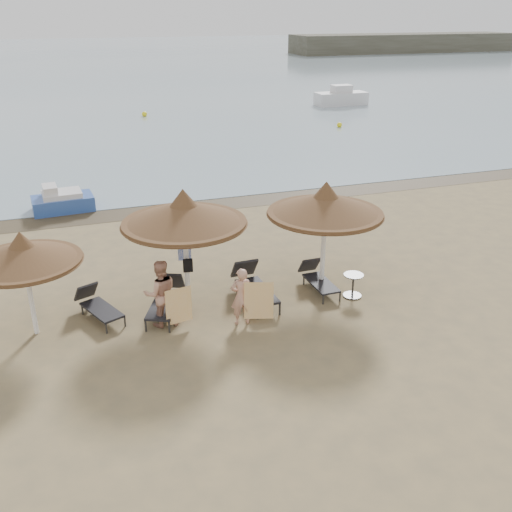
{
  "coord_description": "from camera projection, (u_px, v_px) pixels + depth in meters",
  "views": [
    {
      "loc": [
        -2.93,
        -11.09,
        6.98
      ],
      "look_at": [
        1.24,
        1.2,
        1.33
      ],
      "focal_mm": 40.0,
      "sensor_mm": 36.0,
      "label": 1
    }
  ],
  "objects": [
    {
      "name": "lounger_near_right",
      "position": [
        253.0,
        285.0,
        14.79
      ],
      "size": [
        0.74,
        2.0,
        0.88
      ],
      "rotation": [
        0.0,
        0.0,
        0.04
      ],
      "color": "#323233",
      "rests_on": "ground"
    },
    {
      "name": "person_left",
      "position": [
        160.0,
        288.0,
        13.33
      ],
      "size": [
        0.9,
        0.59,
        1.94
      ],
      "primitive_type": "imported",
      "rotation": [
        0.0,
        0.0,
        3.16
      ],
      "color": "tan",
      "rests_on": "ground"
    },
    {
      "name": "palapa_left",
      "position": [
        23.0,
        254.0,
        12.54
      ],
      "size": [
        2.57,
        2.57,
        2.54
      ],
      "rotation": [
        0.0,
        0.0,
        -0.21
      ],
      "color": "white",
      "rests_on": "ground"
    },
    {
      "name": "towel_right",
      "position": [
        259.0,
        301.0,
        13.39
      ],
      "size": [
        0.67,
        0.22,
        0.97
      ],
      "rotation": [
        0.0,
        0.0,
        -0.3
      ],
      "color": "orange",
      "rests_on": "ground"
    },
    {
      "name": "pedal_boat",
      "position": [
        62.0,
        201.0,
        21.28
      ],
      "size": [
        2.28,
        1.47,
        1.01
      ],
      "rotation": [
        0.0,
        0.0,
        0.09
      ],
      "color": "#2E51A3",
      "rests_on": "ground"
    },
    {
      "name": "lounger_far_left",
      "position": [
        97.0,
        305.0,
        13.94
      ],
      "size": [
        1.13,
        1.7,
        0.73
      ],
      "rotation": [
        0.0,
        0.0,
        0.41
      ],
      "color": "#323233",
      "rests_on": "ground"
    },
    {
      "name": "towel_left",
      "position": [
        179.0,
        306.0,
        13.27
      ],
      "size": [
        0.64,
        0.13,
        0.9
      ],
      "rotation": [
        0.0,
        0.0,
        0.17
      ],
      "color": "orange",
      "rests_on": "ground"
    },
    {
      "name": "lounger_far_right",
      "position": [
        317.0,
        278.0,
        15.33
      ],
      "size": [
        0.56,
        1.61,
        0.72
      ],
      "rotation": [
        0.0,
        0.0,
        0.02
      ],
      "color": "#323233",
      "rests_on": "ground"
    },
    {
      "name": "side_table",
      "position": [
        353.0,
        286.0,
        14.94
      ],
      "size": [
        0.52,
        0.52,
        0.63
      ],
      "rotation": [
        0.0,
        0.0,
        -0.22
      ],
      "color": "#323233",
      "rests_on": "ground"
    },
    {
      "name": "palapa_right",
      "position": [
        325.0,
        205.0,
        14.53
      ],
      "size": [
        3.03,
        3.03,
        3.0
      ],
      "rotation": [
        0.0,
        0.0,
        -0.4
      ],
      "color": "white",
      "rests_on": "ground"
    },
    {
      "name": "wet_sand_strip",
      "position": [
        155.0,
        210.0,
        21.44
      ],
      "size": [
        200.0,
        1.6,
        0.01
      ],
      "primitive_type": "cube",
      "color": "#463A26",
      "rests_on": "ground"
    },
    {
      "name": "ground",
      "position": [
        222.0,
        334.0,
        13.28
      ],
      "size": [
        160.0,
        160.0,
        0.0
      ],
      "primitive_type": "plane",
      "color": "olive",
      "rests_on": "ground"
    },
    {
      "name": "lounger_near_left",
      "position": [
        166.0,
        298.0,
        14.15
      ],
      "size": [
        1.3,
        1.95,
        0.83
      ],
      "rotation": [
        0.0,
        0.0,
        -0.41
      ],
      "color": "#323233",
      "rests_on": "ground"
    },
    {
      "name": "sea",
      "position": [
        74.0,
        61.0,
        82.75
      ],
      "size": [
        200.0,
        140.0,
        0.03
      ],
      "primitive_type": "cube",
      "color": "slate",
      "rests_on": "ground"
    },
    {
      "name": "person_right",
      "position": [
        241.0,
        292.0,
        13.44
      ],
      "size": [
        0.81,
        0.57,
        1.68
      ],
      "primitive_type": "imported",
      "rotation": [
        0.0,
        0.0,
        3.05
      ],
      "color": "tan",
      "rests_on": "ground"
    },
    {
      "name": "buoy_right",
      "position": [
        339.0,
        125.0,
        36.29
      ],
      "size": [
        0.33,
        0.33,
        0.33
      ],
      "primitive_type": "sphere",
      "color": "yellow",
      "rests_on": "ground"
    },
    {
      "name": "palapa_center",
      "position": [
        184.0,
        214.0,
        13.72
      ],
      "size": [
        3.09,
        3.09,
        3.06
      ],
      "rotation": [
        0.0,
        0.0,
        0.12
      ],
      "color": "white",
      "rests_on": "ground"
    },
    {
      "name": "buoy_mid",
      "position": [
        144.0,
        114.0,
        39.91
      ],
      "size": [
        0.36,
        0.36,
        0.36
      ],
      "primitive_type": "sphere",
      "color": "yellow",
      "rests_on": "ground"
    },
    {
      "name": "bag_dark",
      "position": [
        188.0,
        265.0,
        14.11
      ],
      "size": [
        0.25,
        0.11,
        0.34
      ],
      "rotation": [
        0.0,
        0.0,
        -0.15
      ],
      "color": "black",
      "rests_on": "ground"
    },
    {
      "name": "bag_patterned",
      "position": [
        185.0,
        252.0,
        14.31
      ],
      "size": [
        0.34,
        0.17,
        0.41
      ],
      "rotation": [
        0.0,
        0.0,
        -0.19
      ],
      "color": "white",
      "rests_on": "ground"
    }
  ]
}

